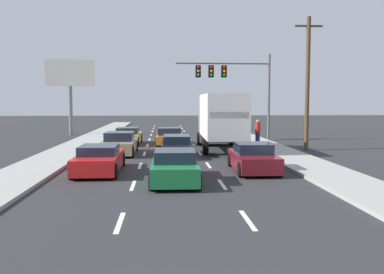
{
  "coord_description": "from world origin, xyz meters",
  "views": [
    {
      "loc": [
        -0.55,
        -4.32,
        3.16
      ],
      "look_at": [
        0.81,
        15.76,
        1.51
      ],
      "focal_mm": 40.13,
      "sensor_mm": 36.0,
      "label": 1
    }
  ],
  "objects": [
    {
      "name": "lane_markings",
      "position": [
        0.0,
        24.31,
        0.0
      ],
      "size": [
        3.54,
        57.0,
        0.01
      ],
      "color": "silver",
      "rests_on": "ground_plane"
    },
    {
      "name": "car_red",
      "position": [
        -3.41,
        15.01,
        0.57
      ],
      "size": [
        1.94,
        4.69,
        1.23
      ],
      "color": "red",
      "rests_on": "ground_plane"
    },
    {
      "name": "car_black",
      "position": [
        0.23,
        20.67,
        0.57
      ],
      "size": [
        1.89,
        4.57,
        1.22
      ],
      "color": "black",
      "rests_on": "ground_plane"
    },
    {
      "name": "sidewalk_left",
      "position": [
        -6.56,
        20.0,
        0.07
      ],
      "size": [
        2.62,
        80.0,
        0.14
      ],
      "primitive_type": "cube",
      "color": "#9E9E99",
      "rests_on": "ground_plane"
    },
    {
      "name": "sidewalk_right",
      "position": [
        6.56,
        20.0,
        0.07
      ],
      "size": [
        2.62,
        80.0,
        0.14
      ],
      "primitive_type": "cube",
      "color": "#9E9E99",
      "rests_on": "ground_plane"
    },
    {
      "name": "car_maroon",
      "position": [
        3.54,
        14.85,
        0.58
      ],
      "size": [
        1.91,
        4.24,
        1.29
      ],
      "color": "maroon",
      "rests_on": "ground_plane"
    },
    {
      "name": "car_tan",
      "position": [
        -3.19,
        21.77,
        0.61
      ],
      "size": [
        2.02,
        4.57,
        1.34
      ],
      "color": "tan",
      "rests_on": "ground_plane"
    },
    {
      "name": "car_green",
      "position": [
        -0.09,
        12.53,
        0.59
      ],
      "size": [
        1.96,
        4.63,
        1.28
      ],
      "color": "#196B38",
      "rests_on": "ground_plane"
    },
    {
      "name": "utility_pole_mid",
      "position": [
        8.8,
        23.05,
        4.44
      ],
      "size": [
        1.8,
        0.28,
        8.61
      ],
      "color": "brown",
      "rests_on": "ground_plane"
    },
    {
      "name": "pedestrian_near_corner",
      "position": [
        6.23,
        26.0,
        1.02
      ],
      "size": [
        0.38,
        0.38,
        1.75
      ],
      "color": "#1E233F",
      "rests_on": "sidewalk_right"
    },
    {
      "name": "roadside_billboard",
      "position": [
        -9.3,
        37.11,
        5.14
      ],
      "size": [
        4.56,
        0.36,
        7.13
      ],
      "color": "slate",
      "rests_on": "ground_plane"
    },
    {
      "name": "traffic_signal_mast",
      "position": [
        4.64,
        30.4,
        5.18
      ],
      "size": [
        7.73,
        0.69,
        7.03
      ],
      "color": "#595B56",
      "rests_on": "ground_plane"
    },
    {
      "name": "ground_plane",
      "position": [
        0.0,
        25.0,
        0.0
      ],
      "size": [
        140.0,
        140.0,
        0.0
      ],
      "primitive_type": "plane",
      "color": "#2B2B2D"
    },
    {
      "name": "car_orange",
      "position": [
        -0.07,
        27.35,
        0.56
      ],
      "size": [
        2.09,
        4.07,
        1.26
      ],
      "color": "orange",
      "rests_on": "ground_plane"
    },
    {
      "name": "box_truck",
      "position": [
        3.17,
        23.22,
        2.06
      ],
      "size": [
        2.73,
        8.62,
        3.63
      ],
      "color": "white",
      "rests_on": "ground_plane"
    },
    {
      "name": "car_yellow",
      "position": [
        -3.16,
        27.8,
        0.58
      ],
      "size": [
        1.93,
        4.25,
        1.27
      ],
      "color": "yellow",
      "rests_on": "ground_plane"
    }
  ]
}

